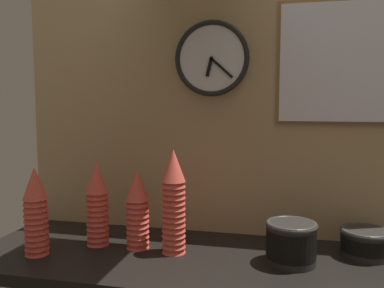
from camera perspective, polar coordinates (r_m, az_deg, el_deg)
ground_plane at (r=1.41m, az=2.50°, el=-16.20°), size 1.60×0.56×0.04m
wall_tiled_back at (r=1.57m, az=4.38°, el=6.46°), size 1.60×0.03×1.05m
cup_stack_center at (r=1.38m, az=-2.60°, el=-8.06°), size 0.08×0.08×0.35m
cup_stack_far_left at (r=1.47m, az=-21.08°, el=-8.76°), size 0.08×0.08×0.30m
cup_stack_center_left at (r=1.44m, az=-7.67°, el=-9.02°), size 0.08×0.08×0.28m
cup_stack_left at (r=1.50m, az=-13.16°, el=-8.18°), size 0.08×0.08×0.30m
bowl_stack_far_right at (r=1.50m, az=23.14°, el=-12.49°), size 0.16×0.16×0.09m
bowl_stack_right at (r=1.36m, az=13.74°, el=-13.11°), size 0.16×0.16×0.13m
wall_clock at (r=1.55m, az=2.79°, el=11.89°), size 0.28×0.03×0.28m
menu_board at (r=1.54m, az=19.48°, el=10.75°), size 0.41×0.01×0.44m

